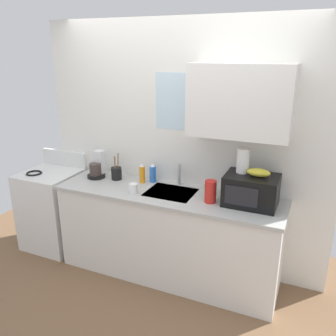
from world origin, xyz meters
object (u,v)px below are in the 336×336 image
object	(u,v)px
microwave	(251,190)
dish_soap_bottle_blue	(153,173)
paper_towel_roll	(243,161)
mug_white	(133,188)
cereal_canister	(210,192)
utensil_crock	(116,173)
coffee_maker	(97,167)
dish_soap_bottle_orange	(142,174)
banana_bunch	(259,173)
stove_range	(53,208)

from	to	relation	value
microwave	dish_soap_bottle_blue	bearing A→B (deg)	171.41
paper_towel_roll	mug_white	size ratio (longest dim) A/B	2.32
cereal_canister	mug_white	xyz separation A→B (m)	(-0.74, -0.09, -0.05)
mug_white	paper_towel_roll	bearing A→B (deg)	13.80
dish_soap_bottle_blue	cereal_canister	world-z (taller)	same
microwave	utensil_crock	xyz separation A→B (m)	(-1.42, 0.07, -0.06)
coffee_maker	dish_soap_bottle_orange	bearing A→B (deg)	3.87
paper_towel_roll	dish_soap_bottle_orange	distance (m)	1.07
paper_towel_roll	utensil_crock	size ratio (longest dim) A/B	0.76
paper_towel_roll	coffee_maker	distance (m)	1.58
dish_soap_bottle_blue	cereal_canister	distance (m)	0.74
coffee_maker	banana_bunch	bearing A→B (deg)	-1.96
cereal_canister	dish_soap_bottle_blue	bearing A→B (deg)	159.91
mug_white	stove_range	bearing A→B (deg)	172.92
stove_range	microwave	bearing A→B (deg)	1.15
utensil_crock	stove_range	bearing A→B (deg)	-171.83
dish_soap_bottle_orange	mug_white	distance (m)	0.29
dish_soap_bottle_orange	utensil_crock	distance (m)	0.30
dish_soap_bottle_blue	mug_white	world-z (taller)	dish_soap_bottle_blue
stove_range	dish_soap_bottle_blue	bearing A→B (deg)	9.57
paper_towel_roll	dish_soap_bottle_blue	xyz separation A→B (m)	(-0.94, 0.10, -0.28)
stove_range	paper_towel_roll	size ratio (longest dim) A/B	4.91
dish_soap_bottle_blue	cereal_canister	size ratio (longest dim) A/B	1.00
coffee_maker	stove_range	bearing A→B (deg)	-169.76
microwave	utensil_crock	bearing A→B (deg)	177.12
dish_soap_bottle_orange	mug_white	bearing A→B (deg)	-79.79
stove_range	dish_soap_bottle_blue	size ratio (longest dim) A/B	5.28
dish_soap_bottle_orange	utensil_crock	world-z (taller)	utensil_crock
coffee_maker	cereal_canister	world-z (taller)	coffee_maker
coffee_maker	dish_soap_bottle_orange	xyz separation A→B (m)	(0.52, 0.04, -0.01)
dish_soap_bottle_blue	utensil_crock	distance (m)	0.39
stove_range	cereal_canister	distance (m)	1.97
dish_soap_bottle_orange	banana_bunch	bearing A→B (deg)	-4.55
paper_towel_roll	mug_white	world-z (taller)	paper_towel_roll
dish_soap_bottle_orange	cereal_canister	distance (m)	0.81
paper_towel_roll	dish_soap_bottle_orange	world-z (taller)	paper_towel_roll
stove_range	microwave	size ratio (longest dim) A/B	2.35
microwave	paper_towel_roll	size ratio (longest dim) A/B	2.09
banana_bunch	stove_range	bearing A→B (deg)	-178.83
dish_soap_bottle_blue	mug_white	distance (m)	0.35
cereal_canister	mug_white	bearing A→B (deg)	-173.04
stove_range	dish_soap_bottle_orange	xyz separation A→B (m)	(1.10, 0.14, 0.54)
microwave	coffee_maker	size ratio (longest dim) A/B	1.64
cereal_canister	utensil_crock	bearing A→B (deg)	171.07
banana_bunch	dish_soap_bottle_orange	size ratio (longest dim) A/B	0.95
utensil_crock	dish_soap_bottle_orange	bearing A→B (deg)	4.67
stove_range	banana_bunch	bearing A→B (deg)	1.17
paper_towel_roll	coffee_maker	bearing A→B (deg)	179.69
paper_towel_roll	mug_white	bearing A→B (deg)	-166.20
microwave	mug_white	xyz separation A→B (m)	(-1.08, -0.19, -0.09)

